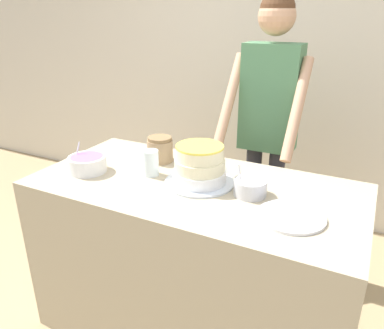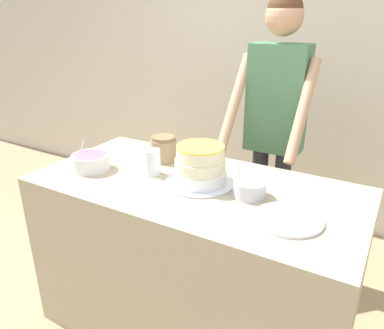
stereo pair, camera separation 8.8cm
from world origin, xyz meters
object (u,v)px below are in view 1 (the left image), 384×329
at_px(person_baker, 269,108).
at_px(stoneware_jar, 160,149).
at_px(ceramic_plate, 291,216).
at_px(frosting_bowl_purple, 87,163).
at_px(drinking_glass, 151,163).
at_px(cake, 200,166).
at_px(frosting_bowl_white, 250,187).

relative_size(person_baker, stoneware_jar, 12.62).
bearing_deg(person_baker, ceramic_plate, -67.64).
height_order(frosting_bowl_purple, stoneware_jar, frosting_bowl_purple).
bearing_deg(drinking_glass, ceramic_plate, -8.36).
bearing_deg(cake, frosting_bowl_purple, -167.10).
height_order(person_baker, cake, person_baker).
relative_size(person_baker, drinking_glass, 13.50).
bearing_deg(drinking_glass, cake, 5.00).
height_order(person_baker, ceramic_plate, person_baker).
xyz_separation_m(person_baker, stoneware_jar, (-0.43, -0.57, -0.15)).
relative_size(ceramic_plate, stoneware_jar, 1.96).
height_order(person_baker, frosting_bowl_purple, person_baker).
bearing_deg(frosting_bowl_white, ceramic_plate, -29.14).
relative_size(frosting_bowl_purple, drinking_glass, 1.47).
distance_m(drinking_glass, ceramic_plate, 0.74).
distance_m(frosting_bowl_white, drinking_glass, 0.51).
bearing_deg(frosting_bowl_white, stoneware_jar, 163.13).
height_order(person_baker, frosting_bowl_white, person_baker).
relative_size(frosting_bowl_purple, frosting_bowl_white, 1.29).
distance_m(cake, frosting_bowl_white, 0.26).
bearing_deg(ceramic_plate, cake, 164.57).
relative_size(frosting_bowl_white, stoneware_jar, 1.06).
bearing_deg(stoneware_jar, drinking_glass, -71.93).
xyz_separation_m(frosting_bowl_purple, drinking_glass, (0.32, 0.11, 0.02)).
height_order(frosting_bowl_purple, drinking_glass, frosting_bowl_purple).
height_order(frosting_bowl_white, drinking_glass, frosting_bowl_white).
bearing_deg(drinking_glass, frosting_bowl_white, 1.29).
bearing_deg(frosting_bowl_purple, drinking_glass, 19.02).
bearing_deg(frosting_bowl_white, frosting_bowl_purple, -171.74).
bearing_deg(stoneware_jar, person_baker, 52.61).
relative_size(person_baker, cake, 5.25).
distance_m(person_baker, frosting_bowl_purple, 1.12).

